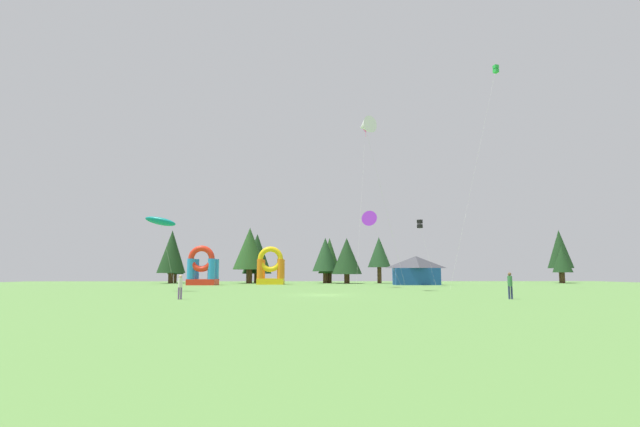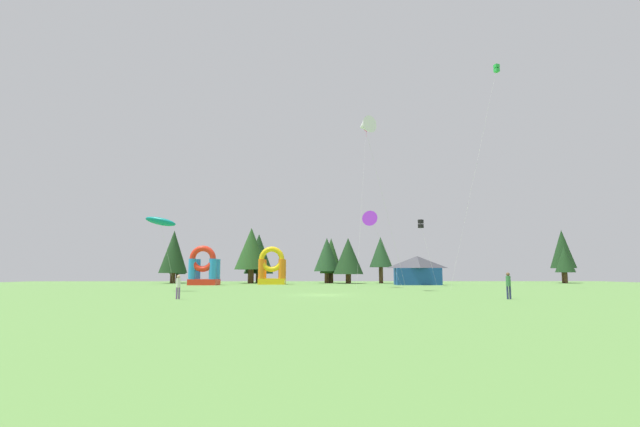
{
  "view_description": "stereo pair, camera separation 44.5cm",
  "coord_description": "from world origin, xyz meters",
  "px_view_note": "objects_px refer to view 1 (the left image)",
  "views": [
    {
      "loc": [
        -0.99,
        -38.62,
        1.84
      ],
      "look_at": [
        0.0,
        12.09,
        8.3
      ],
      "focal_mm": 26.03,
      "sensor_mm": 36.0,
      "label": 1
    },
    {
      "loc": [
        -0.54,
        -38.62,
        1.84
      ],
      "look_at": [
        0.0,
        12.09,
        8.3
      ],
      "focal_mm": 26.03,
      "sensor_mm": 36.0,
      "label": 2
    }
  ],
  "objects_px": {
    "kite_purple_delta": "(371,220)",
    "inflatable_blue_arch": "(271,270)",
    "kite_pink_diamond": "(366,132)",
    "kite_white_delta": "(365,126)",
    "person_near_camera": "(510,283)",
    "kite_green_box": "(495,71)",
    "kite_teal_parafoil": "(160,221)",
    "person_left_edge": "(180,285)",
    "festival_tent": "(416,270)",
    "inflatable_red_slide": "(203,270)",
    "kite_black_box": "(420,224)"
  },
  "relations": [
    {
      "from": "kite_pink_diamond",
      "to": "kite_white_delta",
      "type": "relative_size",
      "value": 1.22
    },
    {
      "from": "kite_black_box",
      "to": "person_near_camera",
      "type": "xyz_separation_m",
      "value": [
        -0.83,
        -29.64,
        -7.25
      ]
    },
    {
      "from": "kite_purple_delta",
      "to": "festival_tent",
      "type": "xyz_separation_m",
      "value": [
        8.2,
        11.52,
        -6.27
      ]
    },
    {
      "from": "person_near_camera",
      "to": "inflatable_red_slide",
      "type": "distance_m",
      "value": 47.39
    },
    {
      "from": "kite_purple_delta",
      "to": "kite_teal_parafoil",
      "type": "height_order",
      "value": "kite_purple_delta"
    },
    {
      "from": "kite_pink_diamond",
      "to": "person_left_edge",
      "type": "distance_m",
      "value": 38.96
    },
    {
      "from": "kite_teal_parafoil",
      "to": "festival_tent",
      "type": "xyz_separation_m",
      "value": [
        30.84,
        23.14,
        -4.78
      ]
    },
    {
      "from": "person_left_edge",
      "to": "inflatable_blue_arch",
      "type": "xyz_separation_m",
      "value": [
        2.8,
        40.14,
        1.19
      ]
    },
    {
      "from": "kite_pink_diamond",
      "to": "person_left_edge",
      "type": "height_order",
      "value": "kite_pink_diamond"
    },
    {
      "from": "kite_green_box",
      "to": "kite_black_box",
      "type": "distance_m",
      "value": 21.33
    },
    {
      "from": "kite_teal_parafoil",
      "to": "inflatable_red_slide",
      "type": "xyz_separation_m",
      "value": [
        -0.91,
        22.75,
        -4.75
      ]
    },
    {
      "from": "inflatable_blue_arch",
      "to": "kite_purple_delta",
      "type": "bearing_deg",
      "value": -46.83
    },
    {
      "from": "kite_pink_diamond",
      "to": "kite_green_box",
      "type": "bearing_deg",
      "value": -29.42
    },
    {
      "from": "kite_green_box",
      "to": "kite_black_box",
      "type": "height_order",
      "value": "kite_green_box"
    },
    {
      "from": "kite_black_box",
      "to": "person_left_edge",
      "type": "xyz_separation_m",
      "value": [
        -23.76,
        -29.42,
        -7.35
      ]
    },
    {
      "from": "inflatable_red_slide",
      "to": "kite_white_delta",
      "type": "bearing_deg",
      "value": -46.24
    },
    {
      "from": "kite_green_box",
      "to": "kite_white_delta",
      "type": "xyz_separation_m",
      "value": [
        -16.77,
        -6.64,
        -9.22
      ]
    },
    {
      "from": "kite_pink_diamond",
      "to": "kite_black_box",
      "type": "xyz_separation_m",
      "value": [
        7.23,
        0.38,
        -12.7
      ]
    },
    {
      "from": "kite_green_box",
      "to": "kite_white_delta",
      "type": "relative_size",
      "value": 1.5
    },
    {
      "from": "kite_green_box",
      "to": "kite_purple_delta",
      "type": "bearing_deg",
      "value": 162.1
    },
    {
      "from": "kite_white_delta",
      "to": "kite_teal_parafoil",
      "type": "height_order",
      "value": "kite_white_delta"
    },
    {
      "from": "kite_teal_parafoil",
      "to": "inflatable_blue_arch",
      "type": "distance_m",
      "value": 28.18
    },
    {
      "from": "kite_white_delta",
      "to": "inflatable_red_slide",
      "type": "relative_size",
      "value": 3.1
    },
    {
      "from": "kite_white_delta",
      "to": "inflatable_red_slide",
      "type": "distance_m",
      "value": 34.57
    },
    {
      "from": "kite_teal_parafoil",
      "to": "festival_tent",
      "type": "relative_size",
      "value": 1.17
    },
    {
      "from": "kite_pink_diamond",
      "to": "person_near_camera",
      "type": "distance_m",
      "value": 35.99
    },
    {
      "from": "person_left_edge",
      "to": "person_near_camera",
      "type": "bearing_deg",
      "value": 167.47
    },
    {
      "from": "kite_black_box",
      "to": "kite_teal_parafoil",
      "type": "xyz_separation_m",
      "value": [
        -29.8,
        -15.61,
        -1.42
      ]
    },
    {
      "from": "kite_white_delta",
      "to": "person_left_edge",
      "type": "distance_m",
      "value": 25.81
    },
    {
      "from": "kite_pink_diamond",
      "to": "person_near_camera",
      "type": "relative_size",
      "value": 11.88
    },
    {
      "from": "inflatable_blue_arch",
      "to": "kite_black_box",
      "type": "bearing_deg",
      "value": -27.08
    },
    {
      "from": "kite_pink_diamond",
      "to": "kite_white_delta",
      "type": "distance_m",
      "value": 15.7
    },
    {
      "from": "kite_purple_delta",
      "to": "person_left_edge",
      "type": "height_order",
      "value": "kite_purple_delta"
    },
    {
      "from": "kite_white_delta",
      "to": "person_near_camera",
      "type": "bearing_deg",
      "value": -59.79
    },
    {
      "from": "kite_purple_delta",
      "to": "kite_black_box",
      "type": "distance_m",
      "value": 8.21
    },
    {
      "from": "inflatable_blue_arch",
      "to": "festival_tent",
      "type": "relative_size",
      "value": 0.88
    },
    {
      "from": "kite_white_delta",
      "to": "inflatable_red_slide",
      "type": "height_order",
      "value": "kite_white_delta"
    },
    {
      "from": "kite_black_box",
      "to": "person_left_edge",
      "type": "distance_m",
      "value": 38.52
    },
    {
      "from": "festival_tent",
      "to": "kite_white_delta",
      "type": "bearing_deg",
      "value": -113.82
    },
    {
      "from": "kite_black_box",
      "to": "kite_pink_diamond",
      "type": "bearing_deg",
      "value": -176.99
    },
    {
      "from": "kite_green_box",
      "to": "inflatable_blue_arch",
      "type": "xyz_separation_m",
      "value": [
        -28.64,
        19.5,
        -24.01
      ]
    },
    {
      "from": "kite_purple_delta",
      "to": "inflatable_blue_arch",
      "type": "height_order",
      "value": "kite_purple_delta"
    },
    {
      "from": "festival_tent",
      "to": "inflatable_red_slide",
      "type": "bearing_deg",
      "value": -179.29
    },
    {
      "from": "person_left_edge",
      "to": "festival_tent",
      "type": "distance_m",
      "value": 44.51
    },
    {
      "from": "kite_purple_delta",
      "to": "kite_green_box",
      "type": "bearing_deg",
      "value": -17.9
    },
    {
      "from": "kite_pink_diamond",
      "to": "inflatable_red_slide",
      "type": "relative_size",
      "value": 3.8
    },
    {
      "from": "kite_purple_delta",
      "to": "kite_pink_diamond",
      "type": "distance_m",
      "value": 13.14
    },
    {
      "from": "kite_purple_delta",
      "to": "kite_pink_diamond",
      "type": "relative_size",
      "value": 0.43
    },
    {
      "from": "kite_green_box",
      "to": "person_left_edge",
      "type": "relative_size",
      "value": 16.03
    },
    {
      "from": "kite_black_box",
      "to": "person_near_camera",
      "type": "height_order",
      "value": "kite_black_box"
    }
  ]
}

